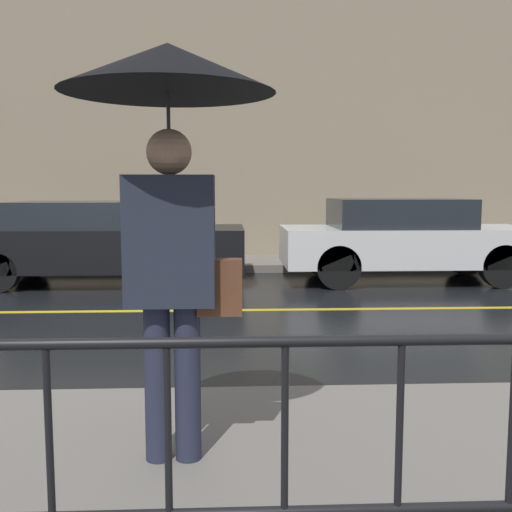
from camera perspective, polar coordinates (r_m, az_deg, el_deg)
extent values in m
plane|color=black|center=(8.21, -14.20, -5.15)|extent=(80.00, 80.00, 0.00)
cube|color=slate|center=(12.50, -10.18, -0.77)|extent=(28.00, 1.75, 0.15)
cube|color=gold|center=(8.21, -14.21, -5.12)|extent=(25.20, 0.12, 0.01)
cube|color=gray|center=(13.53, -9.88, 13.65)|extent=(28.00, 0.30, 6.68)
cylinder|color=black|center=(2.11, -18.88, -21.31)|extent=(0.02, 0.02, 1.01)
cylinder|color=black|center=(2.05, -8.28, -21.97)|extent=(0.02, 0.02, 1.01)
cylinder|color=black|center=(2.04, 2.72, -21.93)|extent=(0.02, 0.02, 1.01)
cylinder|color=black|center=(2.11, 13.34, -21.20)|extent=(0.02, 0.02, 1.01)
cylinder|color=black|center=(2.23, 22.96, -19.95)|extent=(0.02, 0.02, 1.01)
cylinder|color=#23283D|center=(3.35, -9.34, -11.81)|extent=(0.14, 0.14, 0.86)
cylinder|color=#23283D|center=(3.33, -6.52, -11.84)|extent=(0.14, 0.14, 0.86)
cube|color=#232838|center=(3.18, -8.15, 1.49)|extent=(0.47, 0.28, 0.68)
sphere|color=tan|center=(3.18, -8.29, 9.77)|extent=(0.24, 0.24, 0.24)
cylinder|color=#262628|center=(3.17, -8.26, 8.32)|extent=(0.02, 0.02, 0.76)
cone|color=black|center=(3.23, -8.41, 17.30)|extent=(1.11, 1.11, 0.25)
cube|color=brown|center=(3.20, -3.50, -2.97)|extent=(0.24, 0.12, 0.30)
cube|color=black|center=(10.53, -14.30, 0.75)|extent=(4.77, 1.77, 0.70)
cube|color=#1E2328|center=(10.53, -15.41, 3.83)|extent=(2.48, 1.63, 0.44)
cylinder|color=black|center=(11.13, -5.99, -0.35)|extent=(0.62, 0.22, 0.62)
cylinder|color=black|center=(9.60, -6.52, -1.45)|extent=(0.62, 0.22, 0.62)
cylinder|color=black|center=(11.68, -20.61, -0.41)|extent=(0.62, 0.22, 0.62)
cube|color=silver|center=(10.77, 14.20, 0.96)|extent=(4.35, 1.75, 0.65)
cube|color=#1E2328|center=(10.68, 13.39, 4.00)|extent=(2.26, 1.61, 0.49)
cylinder|color=black|center=(11.96, 19.29, 0.02)|extent=(0.72, 0.22, 0.72)
cylinder|color=black|center=(10.57, 22.37, -0.91)|extent=(0.72, 0.22, 0.72)
cylinder|color=black|center=(11.24, 6.44, -0.05)|extent=(0.72, 0.22, 0.72)
cylinder|color=black|center=(9.74, 7.85, -1.06)|extent=(0.72, 0.22, 0.72)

